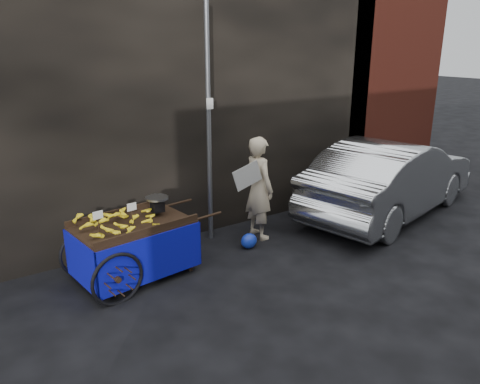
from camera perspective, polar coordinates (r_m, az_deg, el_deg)
ground at (r=7.35m, az=-0.37°, el=-9.44°), size 80.00×80.00×0.00m
building_wall at (r=9.02m, az=-7.64°, el=12.20°), size 13.50×2.00×5.00m
street_pole at (r=7.91m, az=-3.83°, el=7.90°), size 0.12×0.10×4.00m
banana_cart at (r=7.02m, az=-13.29°, el=-4.53°), size 2.36×1.30×1.23m
vendor at (r=8.22m, az=2.30°, el=0.51°), size 0.87×0.67×1.83m
plastic_bag at (r=8.01m, az=1.09°, el=-5.98°), size 0.29×0.23×0.26m
parked_car at (r=9.88m, az=17.90°, el=1.70°), size 4.87×2.60×1.52m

